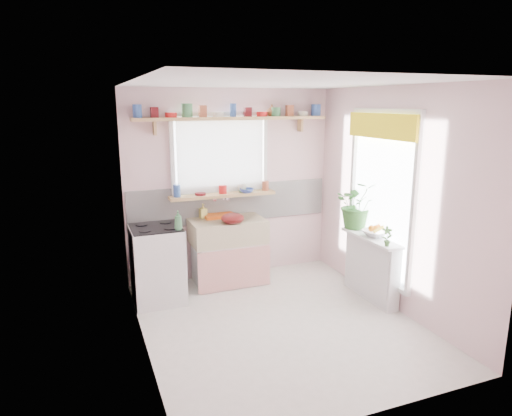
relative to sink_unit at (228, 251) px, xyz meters
name	(u,v)px	position (x,y,z in m)	size (l,w,h in m)	color
room	(301,181)	(0.81, -0.43, 0.94)	(3.20, 3.20, 3.20)	silver
sink_unit	(228,251)	(0.00, 0.00, 0.00)	(0.95, 0.65, 1.11)	white
cooker	(158,264)	(-0.95, -0.24, 0.03)	(0.58, 0.58, 0.93)	white
radiator_ledge	(371,267)	(1.45, -1.09, -0.03)	(0.22, 0.95, 0.78)	white
windowsill	(223,195)	(0.00, 0.19, 0.71)	(1.40, 0.22, 0.04)	tan
pine_shelf	(233,118)	(0.15, 0.18, 1.69)	(2.52, 0.24, 0.04)	tan
shelf_crockery	(232,112)	(0.13, 0.18, 1.76)	(2.47, 0.11, 0.12)	#3359A5
sill_crockery	(223,189)	(0.00, 0.19, 0.78)	(1.35, 0.11, 0.12)	#3359A5
dish_tray	(219,215)	(-0.06, 0.21, 0.44)	(0.40, 0.30, 0.04)	#E25814
colander	(233,218)	(0.00, -0.19, 0.48)	(0.29, 0.29, 0.13)	#550F0E
jade_plant	(358,204)	(1.48, -0.69, 0.65)	(0.55, 0.47, 0.61)	#336A2A
fruit_bowl	(376,233)	(1.48, -1.10, 0.38)	(0.30, 0.30, 0.07)	silver
herb_pot	(387,236)	(1.36, -1.46, 0.46)	(0.12, 0.08, 0.23)	#376327
soap_bottle_sink	(203,211)	(-0.27, 0.21, 0.51)	(0.09, 0.09, 0.19)	#D6CA5F
sill_cup	(242,187)	(0.28, 0.25, 0.78)	(0.13, 0.13, 0.10)	beige
sill_bowl	(247,190)	(0.31, 0.13, 0.76)	(0.18, 0.18, 0.06)	#31499F
shelf_vase	(272,110)	(0.71, 0.24, 1.78)	(0.14, 0.14, 0.15)	#95582E
cooker_bottle	(178,220)	(-0.73, -0.46, 0.59)	(0.09, 0.09, 0.22)	#428451
fruit	(376,228)	(1.49, -1.09, 0.44)	(0.20, 0.14, 0.10)	orange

